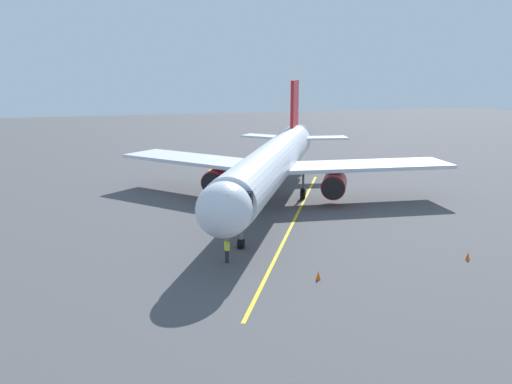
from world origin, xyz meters
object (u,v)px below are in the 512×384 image
ground_crew_marshaller (227,250)px  safety_cone_nose_left (318,275)px  airplane (273,163)px  tug_near_nose (217,172)px  safety_cone_nose_right (468,256)px

ground_crew_marshaller → safety_cone_nose_left: ground_crew_marshaller is taller
airplane → tug_near_nose: airplane is taller
ground_crew_marshaller → safety_cone_nose_right: 16.48m
airplane → ground_crew_marshaller: bearing=61.2°
airplane → safety_cone_nose_right: airplane is taller
ground_crew_marshaller → tug_near_nose: bearing=-101.2°
tug_near_nose → safety_cone_nose_right: 35.06m
safety_cone_nose_right → safety_cone_nose_left: bearing=2.3°
ground_crew_marshaller → safety_cone_nose_right: bearing=165.4°
tug_near_nose → safety_cone_nose_left: 34.04m
ground_crew_marshaller → airplane: bearing=-118.8°
airplane → tug_near_nose: size_ratio=13.54×
airplane → ground_crew_marshaller: (8.14, 14.82, -3.12)m
safety_cone_nose_right → tug_near_nose: bearing=-73.3°
airplane → safety_cone_nose_left: bearing=80.0°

